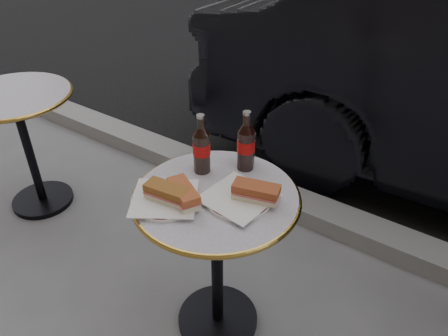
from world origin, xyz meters
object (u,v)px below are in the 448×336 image
Objects in this scene: cola_bottle_right at (246,141)px; cola_glass at (247,148)px; plate_left at (165,200)px; plate_right at (238,199)px; cola_bottle_left at (201,144)px; bistro_table at (217,264)px.

cola_bottle_right reaches higher than cola_glass.
plate_left is 1.74× the size of cola_glass.
plate_left is 1.01× the size of plate_right.
cola_bottle_right is at bearing 70.08° from plate_left.
cola_glass is (-0.11, 0.23, 0.06)m from plate_right.
cola_bottle_left is 0.99× the size of cola_bottle_right.
plate_left is 0.40m from cola_glass.
plate_right is (0.09, 0.01, 0.37)m from bistro_table.
cola_bottle_right reaches higher than cola_bottle_left.
bistro_table is 0.53m from cola_bottle_right.
bistro_table is 0.38m from plate_right.
cola_bottle_right is at bearing 91.15° from bistro_table.
cola_bottle_right is (-0.09, 0.19, 0.12)m from plate_right.
plate_right is 0.97× the size of cola_bottle_left.
cola_bottle_left is at bearing 145.03° from bistro_table.
bistro_table is at bearing -34.97° from cola_bottle_left.
plate_right is 1.73× the size of cola_glass.
bistro_table is at bearing -170.77° from plate_right.
cola_bottle_left reaches higher than cola_glass.
bistro_table is at bearing -85.17° from cola_glass.
cola_glass is (-0.02, 0.24, 0.43)m from bistro_table.
bistro_table is 3.08× the size of plate_right.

